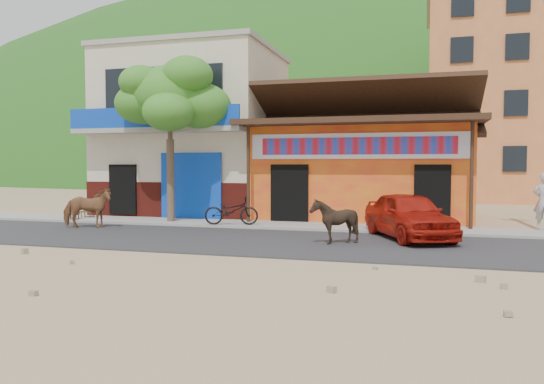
{
  "coord_description": "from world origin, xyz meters",
  "views": [
    {
      "loc": [
        4.36,
        -11.78,
        2.21
      ],
      "look_at": [
        0.08,
        3.0,
        1.4
      ],
      "focal_mm": 35.0,
      "sensor_mm": 36.0,
      "label": 1
    }
  ],
  "objects_px": {
    "red_car": "(409,215)",
    "pedestrian": "(544,201)",
    "tree": "(170,139)",
    "scooter": "(231,211)",
    "cow_tan": "(87,208)",
    "cow_dark": "(334,221)",
    "cafe_chair_right": "(87,206)",
    "cafe_chair_left": "(73,209)"
  },
  "relations": [
    {
      "from": "cow_tan",
      "to": "cafe_chair_right",
      "type": "bearing_deg",
      "value": 9.69
    },
    {
      "from": "cow_tan",
      "to": "red_car",
      "type": "distance_m",
      "value": 10.56
    },
    {
      "from": "scooter",
      "to": "cafe_chair_left",
      "type": "height_order",
      "value": "scooter"
    },
    {
      "from": "tree",
      "to": "pedestrian",
      "type": "bearing_deg",
      "value": 4.03
    },
    {
      "from": "cow_tan",
      "to": "pedestrian",
      "type": "relative_size",
      "value": 0.88
    },
    {
      "from": "tree",
      "to": "cafe_chair_right",
      "type": "height_order",
      "value": "tree"
    },
    {
      "from": "cafe_chair_left",
      "to": "cafe_chair_right",
      "type": "relative_size",
      "value": 0.88
    },
    {
      "from": "scooter",
      "to": "pedestrian",
      "type": "relative_size",
      "value": 1.01
    },
    {
      "from": "cow_tan",
      "to": "scooter",
      "type": "relative_size",
      "value": 0.87
    },
    {
      "from": "tree",
      "to": "cow_dark",
      "type": "relative_size",
      "value": 4.83
    },
    {
      "from": "tree",
      "to": "cow_dark",
      "type": "xyz_separation_m",
      "value": [
        6.6,
        -3.31,
        -2.46
      ]
    },
    {
      "from": "pedestrian",
      "to": "cafe_chair_right",
      "type": "xyz_separation_m",
      "value": [
        -16.44,
        -0.5,
        -0.46
      ]
    },
    {
      "from": "cow_dark",
      "to": "scooter",
      "type": "relative_size",
      "value": 0.67
    },
    {
      "from": "cow_tan",
      "to": "cafe_chair_left",
      "type": "bearing_deg",
      "value": 21.78
    },
    {
      "from": "pedestrian",
      "to": "cafe_chair_left",
      "type": "distance_m",
      "value": 16.49
    },
    {
      "from": "red_car",
      "to": "cow_tan",
      "type": "bearing_deg",
      "value": 157.57
    },
    {
      "from": "scooter",
      "to": "cow_dark",
      "type": "bearing_deg",
      "value": -138.39
    },
    {
      "from": "scooter",
      "to": "cow_tan",
      "type": "bearing_deg",
      "value": 95.95
    },
    {
      "from": "tree",
      "to": "cafe_chair_right",
      "type": "distance_m",
      "value": 4.62
    },
    {
      "from": "tree",
      "to": "cafe_chair_right",
      "type": "bearing_deg",
      "value": 174.22
    },
    {
      "from": "tree",
      "to": "cafe_chair_left",
      "type": "bearing_deg",
      "value": -172.56
    },
    {
      "from": "scooter",
      "to": "cafe_chair_right",
      "type": "distance_m",
      "value": 6.45
    },
    {
      "from": "red_car",
      "to": "cafe_chair_left",
      "type": "bearing_deg",
      "value": 149.66
    },
    {
      "from": "red_car",
      "to": "pedestrian",
      "type": "height_order",
      "value": "pedestrian"
    },
    {
      "from": "cow_dark",
      "to": "cafe_chair_right",
      "type": "distance_m",
      "value": 11.08
    },
    {
      "from": "red_car",
      "to": "pedestrian",
      "type": "distance_m",
      "value": 4.84
    },
    {
      "from": "cow_dark",
      "to": "tree",
      "type": "bearing_deg",
      "value": -108.14
    },
    {
      "from": "cow_dark",
      "to": "scooter",
      "type": "xyz_separation_m",
      "value": [
        -4.05,
        2.81,
        -0.05
      ]
    },
    {
      "from": "tree",
      "to": "scooter",
      "type": "distance_m",
      "value": 3.62
    },
    {
      "from": "cafe_chair_left",
      "to": "cow_tan",
      "type": "bearing_deg",
      "value": -59.56
    },
    {
      "from": "tree",
      "to": "cafe_chair_right",
      "type": "xyz_separation_m",
      "value": [
        -3.84,
        0.39,
        -2.55
      ]
    },
    {
      "from": "tree",
      "to": "cow_tan",
      "type": "distance_m",
      "value": 3.8
    },
    {
      "from": "cow_tan",
      "to": "cafe_chair_left",
      "type": "height_order",
      "value": "cow_tan"
    },
    {
      "from": "cow_dark",
      "to": "cafe_chair_right",
      "type": "bearing_deg",
      "value": -101.02
    },
    {
      "from": "cow_tan",
      "to": "red_car",
      "type": "relative_size",
      "value": 0.4
    },
    {
      "from": "pedestrian",
      "to": "cafe_chair_left",
      "type": "xyz_separation_m",
      "value": [
        -16.43,
        -1.39,
        -0.52
      ]
    },
    {
      "from": "cow_dark",
      "to": "pedestrian",
      "type": "relative_size",
      "value": 0.68
    },
    {
      "from": "cow_tan",
      "to": "cafe_chair_left",
      "type": "xyz_separation_m",
      "value": [
        -1.78,
        1.63,
        -0.21
      ]
    },
    {
      "from": "red_car",
      "to": "cafe_chair_right",
      "type": "xyz_separation_m",
      "value": [
        -12.35,
        2.08,
        -0.15
      ]
    },
    {
      "from": "cow_dark",
      "to": "cafe_chair_right",
      "type": "xyz_separation_m",
      "value": [
        -10.44,
        3.7,
        -0.09
      ]
    },
    {
      "from": "red_car",
      "to": "tree",
      "type": "bearing_deg",
      "value": 143.94
    },
    {
      "from": "tree",
      "to": "cow_tan",
      "type": "bearing_deg",
      "value": -133.78
    }
  ]
}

